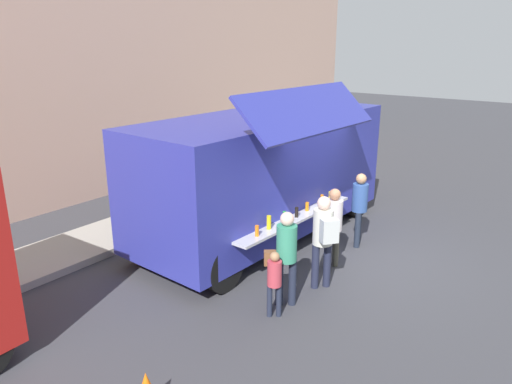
% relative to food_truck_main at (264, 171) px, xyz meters
% --- Properties ---
extents(ground_plane, '(60.00, 60.00, 0.00)m').
position_rel_food_truck_main_xyz_m(ground_plane, '(0.27, -2.12, -1.50)').
color(ground_plane, '#38383D').
extents(curb_strip, '(28.00, 1.60, 0.15)m').
position_rel_food_truck_main_xyz_m(curb_strip, '(-4.00, 2.62, -1.43)').
color(curb_strip, '#9E998E').
rests_on(curb_strip, ground).
extents(food_truck_main, '(6.40, 3.30, 3.42)m').
position_rel_food_truck_main_xyz_m(food_truck_main, '(0.00, 0.00, 0.00)').
color(food_truck_main, '#2B3195').
rests_on(food_truck_main, ground).
extents(trash_bin, '(0.60, 0.60, 0.85)m').
position_rel_food_truck_main_xyz_m(trash_bin, '(4.47, 2.32, -1.08)').
color(trash_bin, '#2E6535').
rests_on(trash_bin, ground).
extents(customer_front_ordering, '(0.33, 0.33, 1.61)m').
position_rel_food_truck_main_xyz_m(customer_front_ordering, '(-0.53, -2.03, -0.54)').
color(customer_front_ordering, '#4C4A3F').
rests_on(customer_front_ordering, ground).
extents(customer_mid_with_backpack, '(0.51, 0.55, 1.71)m').
position_rel_food_truck_main_xyz_m(customer_mid_with_backpack, '(-1.37, -2.28, -0.45)').
color(customer_mid_with_backpack, '#1F2238').
rests_on(customer_mid_with_backpack, ground).
extents(customer_rear_waiting, '(0.45, 0.50, 1.65)m').
position_rel_food_truck_main_xyz_m(customer_rear_waiting, '(-2.24, -2.07, -0.52)').
color(customer_rear_waiting, '#1D2335').
rests_on(customer_rear_waiting, ground).
extents(customer_extra_browsing, '(0.33, 0.33, 1.61)m').
position_rel_food_truck_main_xyz_m(customer_extra_browsing, '(0.75, -1.96, -0.54)').
color(customer_extra_browsing, '#1D2534').
rests_on(customer_extra_browsing, ground).
extents(child_near_queue, '(0.23, 0.23, 1.13)m').
position_rel_food_truck_main_xyz_m(child_near_queue, '(-2.64, -2.14, -0.83)').
color(child_near_queue, '#1F2537').
rests_on(child_near_queue, ground).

